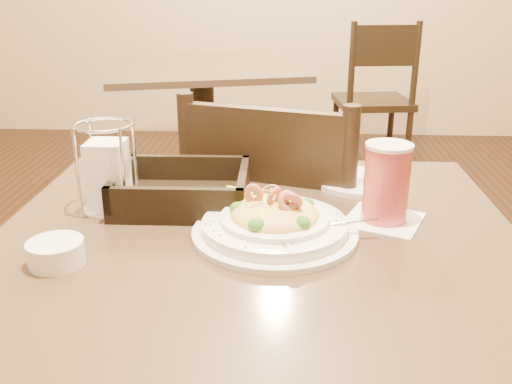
# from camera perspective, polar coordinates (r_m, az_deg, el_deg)

# --- Properties ---
(main_table) EXTENTS (0.90, 0.90, 0.75)m
(main_table) POSITION_cam_1_polar(r_m,az_deg,el_deg) (1.08, -0.06, -16.43)
(main_table) COLOR black
(main_table) RESTS_ON ground
(background_table) EXTENTS (1.10, 1.10, 0.75)m
(background_table) POSITION_cam_1_polar(r_m,az_deg,el_deg) (2.92, -5.37, 7.94)
(background_table) COLOR black
(background_table) RESTS_ON ground
(dining_chair_near) EXTENTS (0.52, 0.52, 0.93)m
(dining_chair_near) POSITION_cam_1_polar(r_m,az_deg,el_deg) (1.44, 2.44, -6.80)
(dining_chair_near) COLOR black
(dining_chair_near) RESTS_ON ground
(dining_chair_far) EXTENTS (0.47, 0.47, 0.93)m
(dining_chair_far) POSITION_cam_1_polar(r_m,az_deg,el_deg) (3.47, 11.82, 9.40)
(dining_chair_far) COLOR black
(dining_chair_far) RESTS_ON ground
(pasta_bowl) EXTENTS (0.31, 0.28, 0.09)m
(pasta_bowl) POSITION_cam_1_polar(r_m,az_deg,el_deg) (0.96, 1.87, -3.02)
(pasta_bowl) COLOR white
(pasta_bowl) RESTS_ON main_table
(drink_glass) EXTENTS (0.17, 0.17, 0.14)m
(drink_glass) POSITION_cam_1_polar(r_m,az_deg,el_deg) (1.03, 12.90, 0.83)
(drink_glass) COLOR white
(drink_glass) RESTS_ON main_table
(bread_basket) EXTENTS (0.25, 0.21, 0.07)m
(bread_basket) POSITION_cam_1_polar(r_m,az_deg,el_deg) (1.10, -7.36, -0.11)
(bread_basket) COLOR black
(bread_basket) RESTS_ON main_table
(napkin_caddy) EXTENTS (0.11, 0.11, 0.17)m
(napkin_caddy) POSITION_cam_1_polar(r_m,az_deg,el_deg) (1.08, -14.56, 1.80)
(napkin_caddy) COLOR silver
(napkin_caddy) RESTS_ON main_table
(side_plate) EXTENTS (0.21, 0.21, 0.01)m
(side_plate) POSITION_cam_1_polar(r_m,az_deg,el_deg) (1.22, 10.10, 1.03)
(side_plate) COLOR white
(side_plate) RESTS_ON main_table
(butter_ramekin) EXTENTS (0.11, 0.11, 0.04)m
(butter_ramekin) POSITION_cam_1_polar(r_m,az_deg,el_deg) (0.92, -19.36, -5.75)
(butter_ramekin) COLOR white
(butter_ramekin) RESTS_ON main_table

